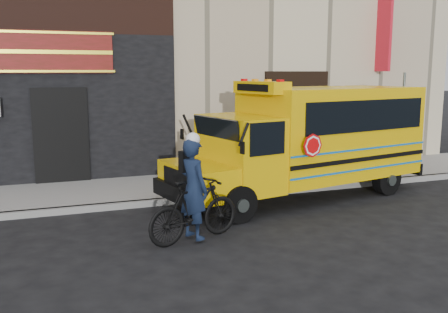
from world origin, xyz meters
name	(u,v)px	position (x,y,z in m)	size (l,w,h in m)	color
ground	(245,232)	(0.00, 0.00, 0.00)	(120.00, 120.00, 0.00)	black
curb	(205,198)	(0.00, 2.60, 0.07)	(40.00, 0.20, 0.15)	gray
sidewalk	(188,185)	(0.00, 4.10, 0.07)	(40.00, 3.00, 0.15)	gray
school_bus	(311,137)	(2.68, 2.17, 1.51)	(7.19, 3.52, 2.92)	black
sign_pole	(402,123)	(5.90, 2.70, 1.72)	(0.07, 0.27, 3.12)	#404844
bicycle	(195,210)	(-1.08, -0.12, 0.59)	(0.56, 1.97, 1.18)	black
cyclist	(193,191)	(-1.09, -0.10, 0.94)	(0.69, 0.45, 1.89)	black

